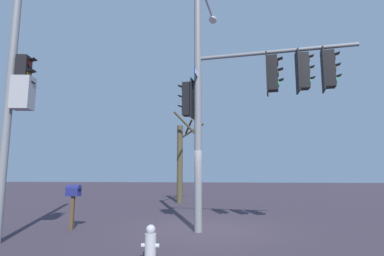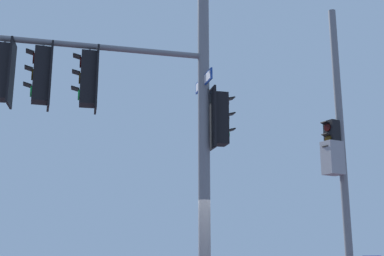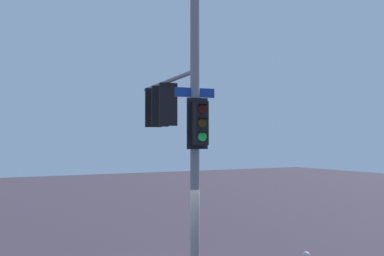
{
  "view_description": "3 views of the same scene",
  "coord_description": "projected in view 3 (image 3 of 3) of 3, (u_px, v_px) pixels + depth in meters",
  "views": [
    {
      "loc": [
        0.51,
        -9.93,
        1.86
      ],
      "look_at": [
        -0.37,
        -0.13,
        3.27
      ],
      "focal_mm": 28.07,
      "sensor_mm": 36.0,
      "label": 1
    },
    {
      "loc": [
        3.93,
        8.76,
        1.54
      ],
      "look_at": [
        0.29,
        0.03,
        3.83
      ],
      "focal_mm": 46.99,
      "sensor_mm": 36.0,
      "label": 2
    },
    {
      "loc": [
        -10.65,
        5.65,
        3.76
      ],
      "look_at": [
        0.21,
        -0.53,
        4.08
      ],
      "focal_mm": 44.23,
      "sensor_mm": 36.0,
      "label": 3
    }
  ],
  "objects": [
    {
      "name": "main_signal_pole_assembly",
      "position": [
        175.0,
        102.0,
        13.26
      ],
      "size": [
        5.47,
        4.12,
        8.86
      ],
      "rotation": [
        0.0,
        0.0,
        6.13
      ],
      "color": "slate",
      "rests_on": "ground"
    }
  ]
}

